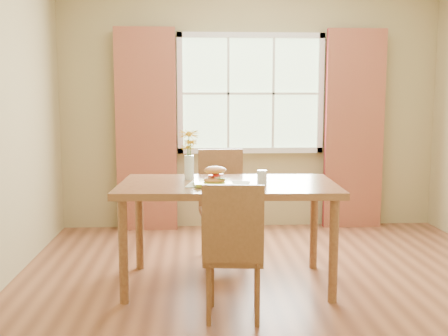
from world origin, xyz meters
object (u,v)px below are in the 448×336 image
dining_table (228,193)px  chair_near (233,246)px  flower_vase (189,150)px  water_glass (262,178)px  chair_far (222,199)px  croissant_sandwich (215,175)px

dining_table → chair_near: 0.73m
chair_near → flower_vase: (-0.29, 0.89, 0.54)m
dining_table → water_glass: (0.25, -0.10, 0.14)m
chair_far → flower_vase: (-0.29, -0.52, 0.50)m
chair_near → water_glass: chair_near is taller
dining_table → water_glass: size_ratio=15.46×
dining_table → chair_far: size_ratio=1.72×
croissant_sandwich → water_glass: (0.35, 0.03, -0.03)m
dining_table → chair_far: (-0.01, 0.71, -0.18)m
dining_table → croissant_sandwich: (-0.10, -0.13, 0.16)m
water_glass → flower_vase: bearing=151.9°
chair_near → flower_vase: 1.08m
croissant_sandwich → flower_vase: flower_vase is taller
dining_table → flower_vase: (-0.30, 0.19, 0.32)m
chair_near → water_glass: (0.26, 0.60, 0.35)m
water_glass → dining_table: bearing=157.7°
chair_near → chair_far: size_ratio=0.94×
croissant_sandwich → flower_vase: (-0.19, 0.32, 0.16)m
chair_far → croissant_sandwich: bearing=-100.7°
chair_near → chair_far: (0.00, 1.40, 0.03)m
dining_table → chair_near: size_ratio=1.83×
chair_far → flower_vase: size_ratio=2.49×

